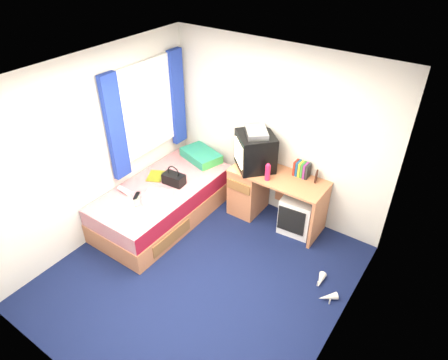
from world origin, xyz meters
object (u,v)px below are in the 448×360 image
Objects in this scene: pillow at (201,155)px; picture_frame at (316,176)px; vcr at (256,132)px; bed at (163,202)px; aerosol_can at (273,166)px; crt_tv at (255,151)px; desk at (260,190)px; handbag at (174,179)px; water_bottle at (124,190)px; remote_control at (137,196)px; magazine at (156,176)px; colour_swatch_fan at (137,201)px; pink_water_bottle at (268,173)px; storage_cube at (298,213)px; white_heels at (324,289)px; towel at (158,198)px.

picture_frame reaches higher than pillow.
bed is at bearing -87.50° from vcr.
crt_tv is at bearing -172.94° from aerosol_can.
desk is 4.19× the size of handbag.
picture_frame is at bearing 12.77° from aerosol_can.
water_bottle is (-0.31, -1.26, -0.03)m from pillow.
remote_control is at bearing -133.59° from desk.
desk reaches higher than bed.
handbag is 0.55m from remote_control.
pillow is at bearing 179.39° from desk.
vcr is 1.29m from handbag.
picture_frame is 1.90m from handbag.
aerosol_can is 2.00m from water_bottle.
vcr is at bearing 32.06° from magazine.
pink_water_bottle is at bearing 41.49° from colour_swatch_fan.
remote_control reaches higher than colour_swatch_fan.
desk is at bearing 174.59° from storage_cube.
vcr is 1.78m from colour_swatch_fan.
white_heels is (1.21, -0.84, -0.81)m from aerosol_can.
pillow is 3.72× the size of remote_control.
storage_cube is 1.73× the size of handbag.
colour_swatch_fan is at bearing -132.84° from aerosol_can.
remote_control is at bearing 10.14° from water_bottle.
desk reaches higher than remote_control.
remote_control is (-1.06, -1.22, -0.73)m from vcr.
water_bottle is at bearing -131.11° from handbag.
pillow is (0.01, 0.87, 0.34)m from bed.
aerosol_can is 1.57m from towel.
bed is 0.40m from handbag.
storage_cube is 1.89m from towel.
storage_cube is 1.32× the size of white_heels.
water_bottle is at bearing 161.03° from remote_control.
pillow reaches higher than white_heels.
pillow is 1.01m from crt_tv.
handbag reaches higher than storage_cube.
pillow reaches higher than bed.
desk reaches higher than pillow.
handbag reaches higher than desk.
towel is (-0.75, -1.14, -0.69)m from vcr.
picture_frame is at bearing 32.36° from pink_water_bottle.
handbag is at bearing -143.03° from desk.
vcr is 1.71× the size of pink_water_bottle.
pink_water_bottle is 1.14× the size of aerosol_can.
water_bottle is (-0.49, -0.12, -0.02)m from towel.
picture_frame is at bearing 4.86° from pillow.
handbag is (0.09, -0.73, 0.02)m from pillow.
crt_tv is 4.81× the size of picture_frame.
vcr reaches higher than remote_control.
colour_swatch_fan is (-1.69, -1.29, 0.28)m from storage_cube.
white_heels is at bearing 13.57° from crt_tv.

